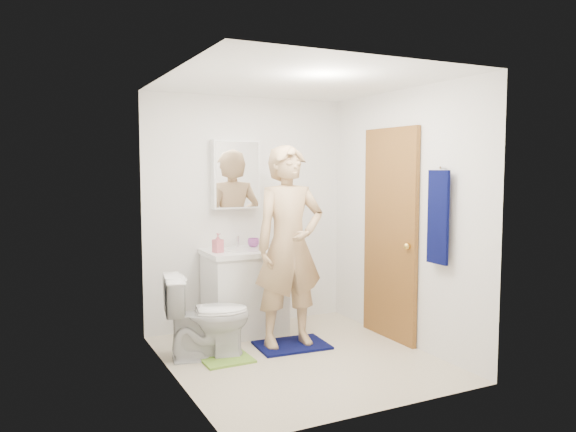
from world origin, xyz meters
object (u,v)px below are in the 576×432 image
object	(u,v)px
vanity_cabinet	(245,294)
man	(289,246)
towel	(438,217)
toilet	(207,316)
medicine_cabinet	(236,174)
soap_dispenser	(218,243)
toothbrush_cup	(253,243)

from	to	relation	value
vanity_cabinet	man	distance (m)	0.83
vanity_cabinet	towel	distance (m)	2.08
toilet	man	distance (m)	0.97
medicine_cabinet	soap_dispenser	size ratio (longest dim) A/B	3.74
man	towel	bearing A→B (deg)	-40.76
vanity_cabinet	toothbrush_cup	size ratio (longest dim) A/B	6.74
vanity_cabinet	toothbrush_cup	world-z (taller)	toothbrush_cup
vanity_cabinet	medicine_cabinet	world-z (taller)	medicine_cabinet
toilet	man	xyz separation A→B (m)	(0.78, -0.04, 0.57)
towel	toothbrush_cup	world-z (taller)	towel
soap_dispenser	vanity_cabinet	bearing A→B (deg)	9.48
medicine_cabinet	toilet	bearing A→B (deg)	-126.62
vanity_cabinet	medicine_cabinet	bearing A→B (deg)	90.00
vanity_cabinet	toilet	world-z (taller)	vanity_cabinet
medicine_cabinet	toothbrush_cup	world-z (taller)	medicine_cabinet
toothbrush_cup	man	xyz separation A→B (m)	(0.06, -0.70, 0.05)
toilet	soap_dispenser	size ratio (longest dim) A/B	4.01
medicine_cabinet	soap_dispenser	bearing A→B (deg)	-136.88
toothbrush_cup	man	distance (m)	0.71
towel	toilet	distance (m)	2.17
vanity_cabinet	toothbrush_cup	distance (m)	0.53
medicine_cabinet	man	size ratio (longest dim) A/B	0.38
vanity_cabinet	soap_dispenser	world-z (taller)	soap_dispenser
towel	toothbrush_cup	size ratio (longest dim) A/B	6.74
soap_dispenser	man	bearing A→B (deg)	-46.35
medicine_cabinet	soap_dispenser	xyz separation A→B (m)	(-0.29, -0.27, -0.66)
soap_dispenser	toothbrush_cup	size ratio (longest dim) A/B	1.58
towel	toilet	world-z (taller)	towel
medicine_cabinet	towel	xyz separation A→B (m)	(1.18, -1.71, -0.35)
medicine_cabinet	toilet	xyz separation A→B (m)	(-0.57, -0.76, -1.22)
medicine_cabinet	man	distance (m)	1.06
vanity_cabinet	soap_dispenser	xyz separation A→B (m)	(-0.29, -0.05, 0.54)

